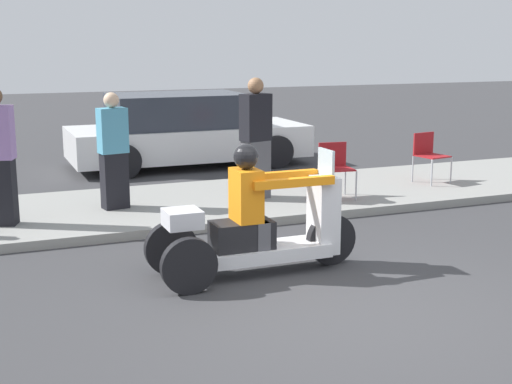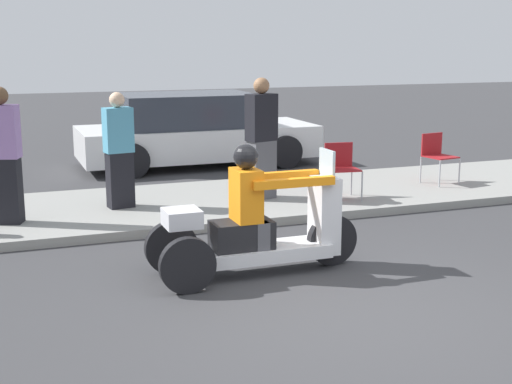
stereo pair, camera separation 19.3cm
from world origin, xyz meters
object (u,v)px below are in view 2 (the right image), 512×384
(folding_chair_curbside, at_px, (437,153))
(folding_chair_set_back, at_px, (341,164))
(spectator_with_child, at_px, (119,153))
(spectator_mid_group, at_px, (261,141))
(parked_car_lot_center, at_px, (194,131))
(spectator_by_tree, at_px, (4,158))
(motorcycle_trike, at_px, (257,229))

(folding_chair_curbside, height_order, folding_chair_set_back, same)
(spectator_with_child, bearing_deg, spectator_mid_group, -3.96)
(spectator_with_child, height_order, parked_car_lot_center, spectator_with_child)
(spectator_by_tree, relative_size, folding_chair_set_back, 2.15)
(folding_chair_set_back, distance_m, parked_car_lot_center, 4.35)
(spectator_mid_group, distance_m, spectator_with_child, 2.09)
(spectator_mid_group, relative_size, spectator_with_child, 1.10)
(spectator_mid_group, bearing_deg, motorcycle_trike, -111.76)
(folding_chair_set_back, bearing_deg, folding_chair_curbside, 13.14)
(folding_chair_curbside, xyz_separation_m, folding_chair_set_back, (-2.01, -0.47, 0.00))
(parked_car_lot_center, bearing_deg, spectator_with_child, -119.75)
(spectator_mid_group, bearing_deg, folding_chair_curbside, 2.01)
(spectator_mid_group, distance_m, folding_chair_curbside, 3.18)
(folding_chair_curbside, xyz_separation_m, parked_car_lot_center, (-3.13, 3.73, 0.06))
(spectator_by_tree, height_order, parked_car_lot_center, spectator_by_tree)
(spectator_by_tree, distance_m, parked_car_lot_center, 5.48)
(spectator_with_child, xyz_separation_m, folding_chair_curbside, (5.24, -0.03, -0.28))
(spectator_with_child, height_order, spectator_by_tree, spectator_by_tree)
(spectator_by_tree, relative_size, parked_car_lot_center, 0.38)
(folding_chair_set_back, bearing_deg, spectator_with_child, 171.15)
(spectator_with_child, xyz_separation_m, parked_car_lot_center, (2.11, 3.70, -0.23))
(motorcycle_trike, distance_m, spectator_mid_group, 3.23)
(motorcycle_trike, distance_m, folding_chair_curbside, 5.32)
(parked_car_lot_center, bearing_deg, folding_chair_curbside, -50.05)
(motorcycle_trike, xyz_separation_m, folding_chair_set_back, (2.33, 2.60, 0.13))
(motorcycle_trike, relative_size, parked_car_lot_center, 0.50)
(spectator_with_child, bearing_deg, parked_car_lot_center, 60.25)
(motorcycle_trike, bearing_deg, spectator_by_tree, 131.81)
(motorcycle_trike, distance_m, parked_car_lot_center, 6.91)
(spectator_mid_group, relative_size, folding_chair_curbside, 2.20)
(spectator_with_child, height_order, folding_chair_set_back, spectator_with_child)
(motorcycle_trike, xyz_separation_m, parked_car_lot_center, (1.21, 6.81, 0.18))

